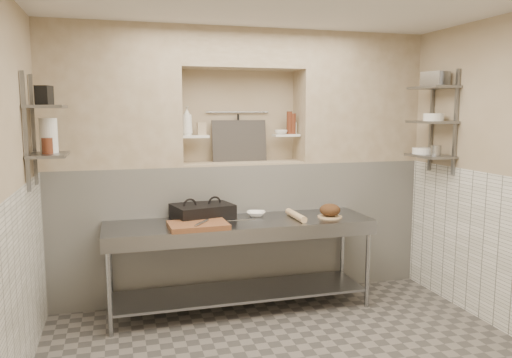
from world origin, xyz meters
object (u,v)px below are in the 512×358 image
object	(u,v)px
cutting_board	(198,225)
rolling_pin	(296,215)
panini_press	(202,212)
mixing_bowl	(256,214)
jug_left	(49,135)
prep_table	(241,247)
bowl_alcove	(281,132)
bread_loaf	(330,210)
bottle_soap	(187,121)

from	to	relation	value
cutting_board	rolling_pin	world-z (taller)	rolling_pin
panini_press	cutting_board	world-z (taller)	panini_press
mixing_bowl	jug_left	world-z (taller)	jug_left
prep_table	bowl_alcove	bearing A→B (deg)	43.28
cutting_board	prep_table	bearing A→B (deg)	20.26
prep_table	jug_left	xyz separation A→B (m)	(-1.68, -0.07, 1.12)
jug_left	cutting_board	bearing A→B (deg)	-4.47
jug_left	panini_press	bearing A→B (deg)	10.44
bread_loaf	bowl_alcove	bearing A→B (deg)	116.72
bottle_soap	jug_left	size ratio (longest dim) A/B	1.02
mixing_bowl	bowl_alcove	size ratio (longest dim) A/B	1.35
mixing_bowl	bread_loaf	world-z (taller)	bread_loaf
mixing_bowl	jug_left	distance (m)	2.09
cutting_board	bread_loaf	xyz separation A→B (m)	(1.35, 0.09, 0.05)
rolling_pin	bottle_soap	distance (m)	1.48
panini_press	bowl_alcove	xyz separation A→B (m)	(0.94, 0.38, 0.76)
panini_press	mixing_bowl	xyz separation A→B (m)	(0.55, 0.01, -0.05)
bowl_alcove	jug_left	world-z (taller)	jug_left
bottle_soap	jug_left	bearing A→B (deg)	-153.14
jug_left	mixing_bowl	bearing A→B (deg)	7.70
cutting_board	panini_press	bearing A→B (deg)	73.82
jug_left	bottle_soap	bearing A→B (deg)	26.86
prep_table	bottle_soap	world-z (taller)	bottle_soap
bread_loaf	jug_left	xyz separation A→B (m)	(-2.59, 0.00, 0.78)
cutting_board	bottle_soap	xyz separation A→B (m)	(0.02, 0.73, 0.94)
cutting_board	bottle_soap	size ratio (longest dim) A/B	1.79
panini_press	rolling_pin	xyz separation A→B (m)	(0.90, -0.22, -0.04)
bread_loaf	bowl_alcove	world-z (taller)	bowl_alcove
bottle_soap	bowl_alcove	size ratio (longest dim) A/B	2.07
prep_table	panini_press	size ratio (longest dim) A/B	4.09
rolling_pin	jug_left	distance (m)	2.39
rolling_pin	bowl_alcove	bearing A→B (deg)	86.60
bread_loaf	mixing_bowl	bearing A→B (deg)	159.65
cutting_board	rolling_pin	xyz separation A→B (m)	(1.00, 0.13, 0.01)
cutting_board	mixing_bowl	size ratio (longest dim) A/B	2.76
panini_press	rolling_pin	size ratio (longest dim) A/B	1.46
mixing_bowl	bowl_alcove	xyz separation A→B (m)	(0.38, 0.37, 0.81)
rolling_pin	bread_loaf	bearing A→B (deg)	-5.10
bread_loaf	bowl_alcove	size ratio (longest dim) A/B	1.46
cutting_board	mixing_bowl	xyz separation A→B (m)	(0.65, 0.35, -0.00)
bread_loaf	cutting_board	bearing A→B (deg)	-176.02
prep_table	bread_loaf	world-z (taller)	bread_loaf
bread_loaf	jug_left	world-z (taller)	jug_left
prep_table	cutting_board	distance (m)	0.55
prep_table	bowl_alcove	distance (m)	1.36
mixing_bowl	rolling_pin	xyz separation A→B (m)	(0.35, -0.23, 0.01)
jug_left	rolling_pin	bearing A→B (deg)	0.72
bread_loaf	bowl_alcove	distance (m)	1.03
prep_table	panini_press	world-z (taller)	panini_press
cutting_board	rolling_pin	distance (m)	1.01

